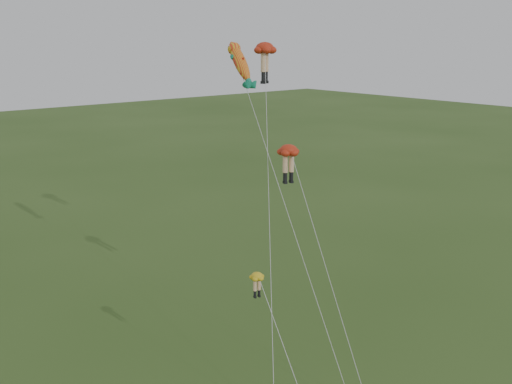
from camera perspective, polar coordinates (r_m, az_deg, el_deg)
legs_kite_red_high at (r=42.10m, az=0.88°, el=13.63°), size 11.76×14.38×19.39m
legs_kite_red_mid at (r=35.62m, az=3.37°, el=3.58°), size 3.25×10.07×13.24m
legs_kite_yellow at (r=29.62m, az=0.54°, el=-9.74°), size 0.94×5.42×7.99m
fish_kite at (r=37.43m, az=-1.58°, el=12.76°), size 2.76×13.78×19.70m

